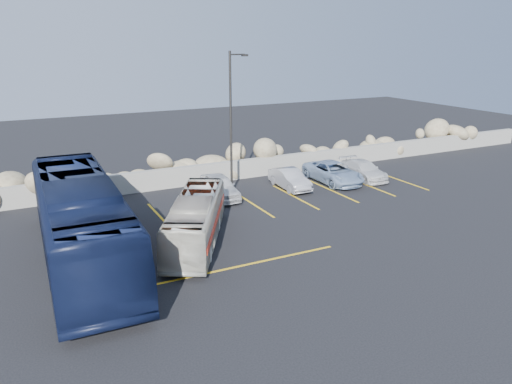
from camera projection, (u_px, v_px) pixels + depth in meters
name	position (u px, v px, depth m)	size (l,w,h in m)	color
ground	(272.00, 262.00, 20.12)	(90.00, 90.00, 0.00)	black
seawall	(177.00, 177.00, 30.18)	(60.00, 0.40, 1.20)	gray
riprap_pile	(171.00, 162.00, 31.00)	(54.00, 2.80, 2.60)	#988463
parking_lines	(298.00, 206.00, 26.87)	(18.16, 9.36, 0.01)	yellow
lamppost	(232.00, 119.00, 28.06)	(1.14, 0.18, 8.00)	#2B2A27
vintage_bus	(196.00, 220.00, 21.72)	(1.78, 7.62, 2.12)	beige
tour_coach	(81.00, 222.00, 19.62)	(2.89, 12.37, 3.44)	#101938
car_a	(219.00, 187.00, 28.06)	(1.55, 3.85, 1.31)	silver
car_b	(290.00, 179.00, 29.85)	(1.24, 3.56, 1.17)	#AFAEB3
car_c	(364.00, 170.00, 31.95)	(1.59, 3.90, 1.13)	silver
car_d	(333.00, 172.00, 31.11)	(2.11, 4.58, 1.27)	#869FBF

